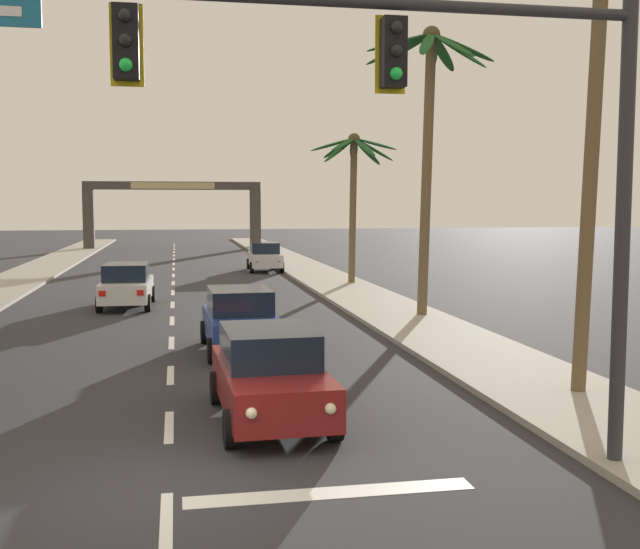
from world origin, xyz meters
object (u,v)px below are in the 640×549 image
Objects in this scene: sedan_parked_nearest_kerb at (265,256)px; palm_right_nearest at (599,22)px; traffic_signal_mast at (408,106)px; palm_right_third at (354,171)px; sedan_lead_at_stop_bar at (270,374)px; sedan_oncoming_far at (127,285)px; palm_right_second at (429,105)px; sedan_third_in_queue at (240,320)px; town_gateway_arch at (173,204)px.

sedan_parked_nearest_kerb is 0.44× the size of palm_right_nearest.
traffic_signal_mast reaches higher than palm_right_third.
palm_right_nearest reaches higher than traffic_signal_mast.
traffic_signal_mast is at bearing -93.30° from sedan_parked_nearest_kerb.
palm_right_nearest is (6.62, 0.51, 6.65)m from sedan_lead_at_stop_bar.
sedan_oncoming_far is 13.13m from palm_right_second.
sedan_lead_at_stop_bar is 31.49m from sedan_parked_nearest_kerb.
sedan_lead_at_stop_bar is 1.00× the size of sedan_oncoming_far.
sedan_third_in_queue is 1.00× the size of sedan_oncoming_far.
palm_right_third is at bearing -69.43° from sedan_parked_nearest_kerb.
sedan_parked_nearest_kerb is (3.48, 24.57, 0.00)m from sedan_third_in_queue.
palm_right_second reaches higher than sedan_oncoming_far.
palm_right_nearest is 22.06m from palm_right_third.
traffic_signal_mast is at bearing -66.95° from sedan_lead_at_stop_bar.
sedan_lead_at_stop_bar and sedan_third_in_queue have the same top height.
sedan_third_in_queue is 0.61× the size of palm_right_third.
palm_right_second is 44.16m from town_gateway_arch.
sedan_parked_nearest_kerb is at bearing 86.70° from traffic_signal_mast.
sedan_lead_at_stop_bar is 23.95m from palm_right_third.
palm_right_second is (10.38, -4.84, 6.43)m from sedan_oncoming_far.
sedan_lead_at_stop_bar is 0.44× the size of palm_right_nearest.
palm_right_nearest reaches higher than palm_right_third.
traffic_signal_mast is 6.88m from palm_right_nearest.
sedan_third_in_queue is 1.00× the size of sedan_parked_nearest_kerb.
sedan_oncoming_far is (-3.54, 9.64, 0.00)m from sedan_third_in_queue.
palm_right_second is (6.84, 4.80, 6.43)m from sedan_third_in_queue.
sedan_oncoming_far is 0.45× the size of palm_right_second.
sedan_parked_nearest_kerb is at bearing -77.20° from town_gateway_arch.
palm_right_nearest reaches higher than town_gateway_arch.
palm_right_nearest is 54.95m from town_gateway_arch.
palm_right_third is (3.31, -8.82, 4.69)m from sedan_parked_nearest_kerb.
traffic_signal_mast is at bearing -75.84° from sedan_oncoming_far.
sedan_oncoming_far is (-5.02, 19.87, -4.41)m from traffic_signal_mast.
palm_right_third is at bearing 66.68° from sedan_third_in_queue.
palm_right_second is at bearing 88.77° from palm_right_nearest.
palm_right_second reaches higher than sedan_third_in_queue.
town_gateway_arch reaches higher than sedan_third_in_queue.
sedan_third_in_queue is (0.02, 6.72, 0.00)m from sedan_lead_at_stop_bar.
traffic_signal_mast is 2.36× the size of sedan_third_in_queue.
palm_right_third reaches higher than sedan_parked_nearest_kerb.
palm_right_nearest reaches higher than sedan_third_in_queue.
town_gateway_arch is (-8.67, 43.17, -3.38)m from palm_right_second.
sedan_parked_nearest_kerb is (7.02, 14.93, 0.00)m from sedan_oncoming_far.
sedan_third_in_queue and sedan_parked_nearest_kerb have the same top height.
sedan_parked_nearest_kerb is (3.50, 31.29, 0.00)m from sedan_lead_at_stop_bar.
palm_right_third is (5.32, 25.98, 0.27)m from traffic_signal_mast.
sedan_parked_nearest_kerb is at bearing 99.63° from palm_right_second.
sedan_oncoming_far is at bearing 102.15° from sedan_lead_at_stop_bar.
traffic_signal_mast reaches higher than sedan_third_in_queue.
town_gateway_arch is (-3.31, 58.20, -1.37)m from traffic_signal_mast.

